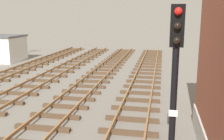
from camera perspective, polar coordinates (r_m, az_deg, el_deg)
signal_mast at (r=7.20m, az=13.60°, el=-1.31°), size 0.36×0.40×5.11m
control_hut at (r=29.95m, az=-22.06°, el=4.43°), size 3.00×3.80×2.76m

